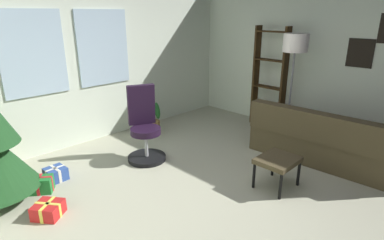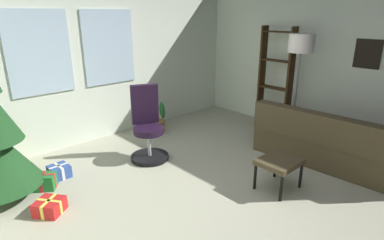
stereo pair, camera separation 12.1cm
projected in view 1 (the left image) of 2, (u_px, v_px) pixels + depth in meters
ground_plane at (214, 195)px, 3.85m from camera, size 5.53×5.16×0.10m
wall_back_with_windows at (94, 57)px, 5.12m from camera, size 5.53×0.12×2.78m
wall_right_with_frames at (326, 56)px, 5.27m from camera, size 0.12×5.16×2.78m
couch at (337, 142)px, 4.60m from camera, size 1.65×2.11×0.79m
footstool at (278, 162)px, 3.85m from camera, size 0.50×0.43×0.39m
gift_box_red at (48, 210)px, 3.36m from camera, size 0.37×0.37×0.16m
gift_box_green at (40, 185)px, 3.81m from camera, size 0.34×0.32×0.20m
gift_box_gold at (9, 172)px, 4.16m from camera, size 0.35×0.39×0.15m
gift_box_blue at (56, 174)px, 4.09m from camera, size 0.25×0.25×0.17m
office_chair at (145, 132)px, 4.59m from camera, size 0.56×0.58×1.10m
bookshelf at (269, 84)px, 5.86m from camera, size 0.18×0.64×1.86m
floor_lamp at (295, 50)px, 4.91m from camera, size 0.39×0.39×1.77m
potted_plant at (152, 120)px, 5.73m from camera, size 0.45×0.39×0.60m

